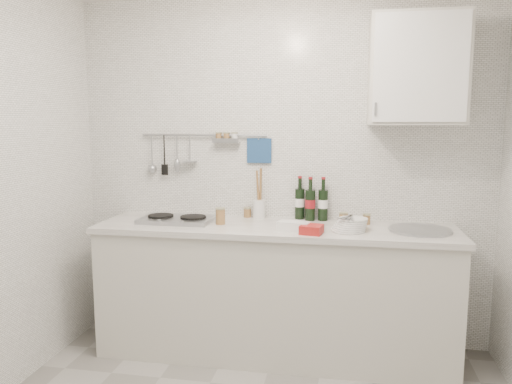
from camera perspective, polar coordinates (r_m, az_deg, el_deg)
back_wall at (r=3.65m, az=2.88°, el=2.22°), size 3.00×0.02×2.50m
counter at (r=3.54m, az=2.23°, el=-11.54°), size 2.44×0.64×0.96m
wall_rail at (r=3.73m, az=-6.32°, el=5.02°), size 0.98×0.09×0.34m
wall_cabinet at (r=3.46m, az=17.90°, el=13.12°), size 0.60×0.38×0.70m
plate_stack_hob at (r=3.61m, az=-10.34°, el=-3.06°), size 0.29×0.29×0.02m
plate_stack_sink at (r=3.29m, az=10.74°, el=-3.68°), size 0.23×0.22×0.09m
wine_bottles at (r=3.59m, az=6.30°, el=-0.75°), size 0.24×0.12×0.31m
butter_dish at (r=3.24m, az=4.35°, el=-3.92°), size 0.22×0.14×0.06m
strawberry_punnet at (r=3.17m, az=6.37°, el=-4.27°), size 0.15×0.15×0.06m
utensil_crock at (r=3.64m, az=0.35°, el=-1.66°), size 0.09×0.09×0.37m
jar_a at (r=3.68m, az=-0.99°, el=-2.32°), size 0.06×0.06×0.07m
jar_b at (r=3.52m, az=12.52°, el=-3.02°), size 0.06×0.06×0.07m
jar_c at (r=3.46m, az=9.97°, el=-3.01°), size 0.06×0.06×0.09m
jar_d at (r=3.44m, az=-4.09°, el=-2.75°), size 0.07×0.07×0.11m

